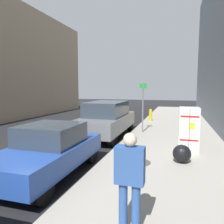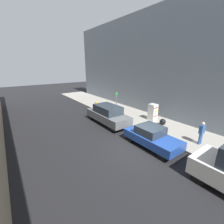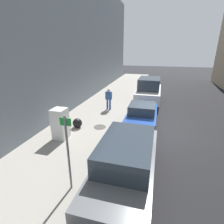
# 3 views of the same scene
# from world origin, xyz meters

# --- Properties ---
(ground_plane) EXTENTS (80.00, 80.00, 0.00)m
(ground_plane) POSITION_xyz_m (0.00, 0.00, 0.00)
(ground_plane) COLOR black
(sidewalk_slab) EXTENTS (4.21, 44.00, 0.16)m
(sidewalk_slab) POSITION_xyz_m (-4.04, 0.00, 0.08)
(sidewalk_slab) COLOR #9E998E
(sidewalk_slab) RESTS_ON ground
(discarded_refrigerator) EXTENTS (0.68, 0.73, 1.59)m
(discarded_refrigerator) POSITION_xyz_m (-4.62, -2.78, 0.96)
(discarded_refrigerator) COLOR white
(discarded_refrigerator) RESTS_ON sidewalk_slab
(manhole_cover) EXTENTS (0.70, 0.70, 0.02)m
(manhole_cover) POSITION_xyz_m (-3.14, -1.03, 0.17)
(manhole_cover) COLOR #47443F
(manhole_cover) RESTS_ON sidewalk_slab
(street_sign_post) EXTENTS (0.36, 0.07, 2.58)m
(street_sign_post) POSITION_xyz_m (-2.49, -5.79, 1.61)
(street_sign_post) COLOR slate
(street_sign_post) RESTS_ON sidewalk_slab
(fire_hydrant) EXTENTS (0.22, 0.22, 0.83)m
(fire_hydrant) POSITION_xyz_m (-2.43, -9.79, 0.59)
(fire_hydrant) COLOR gold
(fire_hydrant) RESTS_ON sidewalk_slab
(trash_bag) EXTENTS (0.55, 0.55, 0.55)m
(trash_bag) POSITION_xyz_m (-4.38, -1.42, 0.44)
(trash_bag) COLOR black
(trash_bag) RESTS_ON sidewalk_slab
(pedestrian_walking_far) EXTENTS (0.46, 0.22, 1.59)m
(pedestrian_walking_far) POSITION_xyz_m (-3.53, 2.20, 1.07)
(pedestrian_walking_far) COLOR #2D5193
(pedestrian_walking_far) RESTS_ON sidewalk_slab
(parked_suv_gray) EXTENTS (1.89, 4.87, 1.76)m
(parked_suv_gray) POSITION_xyz_m (-0.82, -4.93, 0.91)
(parked_suv_gray) COLOR slate
(parked_suv_gray) RESTS_ON ground
(parked_hatchback_blue) EXTENTS (1.73, 3.85, 1.42)m
(parked_hatchback_blue) POSITION_xyz_m (-0.82, 0.26, 0.72)
(parked_hatchback_blue) COLOR #23479E
(parked_hatchback_blue) RESTS_ON ground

